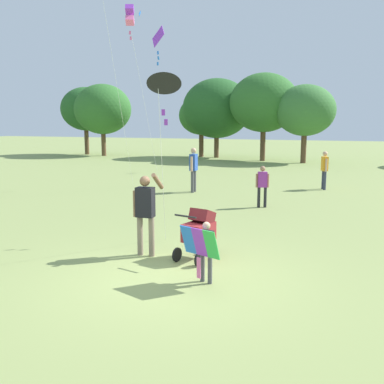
% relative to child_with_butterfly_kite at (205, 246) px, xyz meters
% --- Properties ---
extents(ground_plane, '(120.00, 120.00, 0.00)m').
position_rel_child_with_butterfly_kite_xyz_m(ground_plane, '(-0.65, 0.04, -0.65)').
color(ground_plane, '#849351').
extents(treeline_distant, '(33.98, 6.41, 6.06)m').
position_rel_child_with_butterfly_kite_xyz_m(treeline_distant, '(-5.19, 24.57, 3.03)').
color(treeline_distant, brown).
rests_on(treeline_distant, ground).
extents(child_with_butterfly_kite, '(0.75, 0.48, 1.07)m').
position_rel_child_with_butterfly_kite_xyz_m(child_with_butterfly_kite, '(0.00, 0.00, 0.00)').
color(child_with_butterfly_kite, '#4C4C51').
rests_on(child_with_butterfly_kite, ground).
extents(person_adult_flyer, '(0.54, 0.52, 1.73)m').
position_rel_child_with_butterfly_kite_xyz_m(person_adult_flyer, '(-1.64, 1.06, 0.35)').
color(person_adult_flyer, '#7F705B').
rests_on(person_adult_flyer, ground).
extents(stroller, '(0.68, 1.12, 1.03)m').
position_rel_child_with_butterfly_kite_xyz_m(stroller, '(-0.55, 1.24, -0.04)').
color(stroller, black).
rests_on(stroller, ground).
extents(kite_adult_black, '(0.98, 1.66, 3.82)m').
position_rel_child_with_butterfly_kite_xyz_m(kite_adult_black, '(-1.80, 2.39, 2.91)').
color(kite_adult_black, black).
rests_on(kite_adult_black, ground).
extents(kite_orange_delta, '(0.87, 2.36, 6.67)m').
position_rel_child_with_butterfly_kite_xyz_m(kite_orange_delta, '(-5.57, 10.16, 5.33)').
color(kite_orange_delta, purple).
rests_on(kite_orange_delta, ground).
extents(kite_green_novelty, '(0.87, 3.28, 7.35)m').
position_rel_child_with_butterfly_kite_xyz_m(kite_green_novelty, '(-6.51, 9.58, 6.27)').
color(kite_green_novelty, purple).
rests_on(kite_green_novelty, ground).
extents(person_red_shirt, '(0.31, 0.47, 1.55)m').
position_rel_child_with_butterfly_kite_xyz_m(person_red_shirt, '(1.13, 11.60, 0.27)').
color(person_red_shirt, '#33384C').
rests_on(person_red_shirt, ground).
extents(person_sitting_far, '(0.41, 0.26, 1.34)m').
position_rel_child_with_butterfly_kite_xyz_m(person_sitting_far, '(-0.46, 6.98, 0.14)').
color(person_sitting_far, '#232328').
rests_on(person_sitting_far, ground).
extents(person_couple_left, '(0.24, 0.56, 1.73)m').
position_rel_child_with_butterfly_kite_xyz_m(person_couple_left, '(-3.59, 9.09, 0.37)').
color(person_couple_left, '#4C4C51').
rests_on(person_couple_left, ground).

